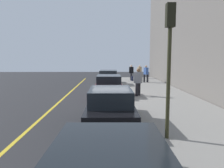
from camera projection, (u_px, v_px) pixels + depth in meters
name	position (u px, v px, depth m)	size (l,w,h in m)	color
ground_plane	(111.00, 97.00, 15.41)	(56.00, 56.00, 0.00)	#28282B
sidewalk	(158.00, 96.00, 15.46)	(28.00, 4.60, 0.15)	gray
lane_stripe_centre	(65.00, 97.00, 15.35)	(28.00, 0.14, 0.01)	gold
snow_bank_curb	(118.00, 85.00, 21.09)	(7.83, 0.56, 0.22)	white
parked_car_black	(110.00, 107.00, 8.75)	(4.42, 1.91, 1.51)	black
parked_car_maroon	(109.00, 86.00, 15.31)	(4.20, 1.90, 1.51)	black
parked_car_white	(108.00, 78.00, 21.62)	(4.59, 2.02, 1.51)	black
pedestrian_black_coat	(131.00, 72.00, 25.17)	(0.58, 0.48, 1.76)	black
pedestrian_grey_coat	(138.00, 81.00, 14.84)	(0.56, 0.59, 1.85)	black
pedestrian_tan_coat	(140.00, 71.00, 27.72)	(0.52, 0.53, 1.67)	black
pedestrian_blue_coat	(146.00, 73.00, 23.11)	(0.56, 0.56, 1.77)	black
traffic_light_pole	(169.00, 48.00, 6.74)	(0.35, 0.26, 4.15)	#2D2D19
rolling_suitcase	(132.00, 79.00, 24.76)	(0.34, 0.22, 0.85)	#191E38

